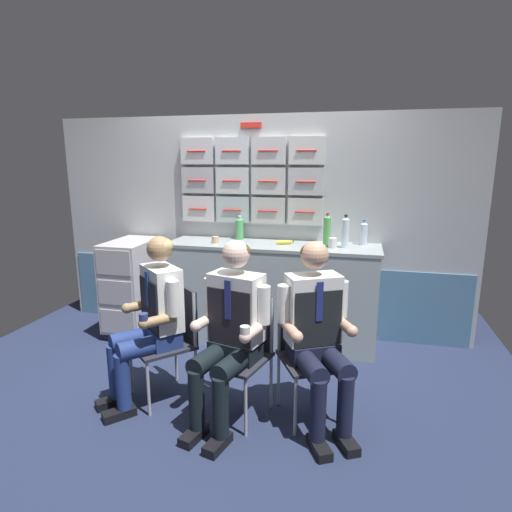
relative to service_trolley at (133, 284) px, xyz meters
name	(u,v)px	position (x,y,z in m)	size (l,w,h in m)	color
ground	(213,398)	(1.19, -0.99, -0.52)	(4.80, 4.80, 0.04)	#222B46
galley_bulkhead	(256,226)	(1.19, 0.38, 0.58)	(4.20, 0.14, 2.15)	#B3B6B9
galley_counter	(272,293)	(1.41, 0.10, -0.02)	(1.98, 0.53, 0.96)	#A2AEB0
service_trolley	(133,284)	(0.00, 0.00, 0.00)	(0.40, 0.65, 0.94)	black
folding_chair_left	(174,330)	(0.91, -1.01, 0.00)	(0.56, 0.56, 0.82)	#A8AAAF
crew_member_left	(151,315)	(0.80, -1.13, 0.15)	(0.62, 0.64, 1.21)	black
folding_chair_center	(243,341)	(1.45, -1.08, 0.00)	(0.49, 0.49, 0.82)	#A8AAAF
crew_member_center	(230,327)	(1.41, -1.23, 0.16)	(0.50, 0.65, 1.22)	black
folding_chair_right	(308,342)	(1.89, -0.98, 0.00)	(0.54, 0.54, 0.82)	#A8AAAF
crew_member_right	(317,329)	(1.96, -1.12, 0.16)	(0.57, 0.66, 1.22)	black
water_bottle_short	(327,230)	(1.91, 0.14, 0.60)	(0.07, 0.07, 0.30)	#51A551
water_bottle_blue_cap	(345,232)	(2.07, 0.09, 0.60)	(0.06, 0.06, 0.29)	silver
water_bottle_tall	(240,228)	(1.05, 0.27, 0.57)	(0.08, 0.08, 0.23)	#4BA15B
sparkling_bottle_green	(364,233)	(2.23, 0.28, 0.56)	(0.07, 0.07, 0.23)	silver
coffee_cup_white	(215,239)	(0.88, 0.03, 0.49)	(0.07, 0.07, 0.06)	tan
paper_cup_blue	(333,243)	(1.97, 0.06, 0.50)	(0.08, 0.08, 0.09)	silver
snack_banana	(284,242)	(1.52, 0.12, 0.48)	(0.17, 0.10, 0.04)	yellow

